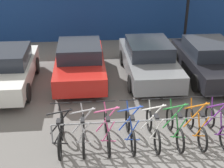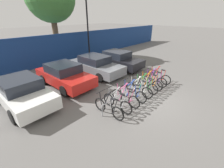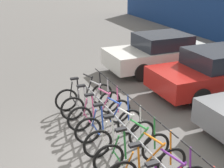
{
  "view_description": "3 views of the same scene",
  "coord_description": "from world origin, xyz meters",
  "px_view_note": "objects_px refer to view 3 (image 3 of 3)",
  "views": [
    {
      "loc": [
        -1.7,
        -6.31,
        5.09
      ],
      "look_at": [
        -1.0,
        1.4,
        1.33
      ],
      "focal_mm": 50.0,
      "sensor_mm": 36.0,
      "label": 1
    },
    {
      "loc": [
        -6.44,
        -3.25,
        4.07
      ],
      "look_at": [
        -0.86,
        1.71,
        0.63
      ],
      "focal_mm": 24.0,
      "sensor_mm": 36.0,
      "label": 2
    },
    {
      "loc": [
        5.33,
        -1.95,
        3.88
      ],
      "look_at": [
        -1.22,
        0.86,
        1.11
      ],
      "focal_mm": 50.0,
      "sensor_mm": 36.0,
      "label": 3
    }
  ],
  "objects_px": {
    "bike_rack": "(126,129)",
    "bicycle_blue": "(109,124)",
    "bicycle_black": "(84,96)",
    "bicycle_orange": "(147,168)",
    "bicycle_green": "(133,151)",
    "bicycle_silver": "(91,104)",
    "bicycle_white": "(120,137)",
    "bicycle_pink": "(100,113)",
    "car_white": "(160,52)",
    "car_red": "(216,71)"
  },
  "relations": [
    {
      "from": "bicycle_silver",
      "to": "bicycle_orange",
      "type": "distance_m",
      "value": 3.03
    },
    {
      "from": "bicycle_pink",
      "to": "bicycle_white",
      "type": "distance_m",
      "value": 1.23
    },
    {
      "from": "bicycle_pink",
      "to": "car_white",
      "type": "xyz_separation_m",
      "value": [
        -3.34,
        3.75,
        0.31
      ]
    },
    {
      "from": "bike_rack",
      "to": "bicycle_green",
      "type": "xyz_separation_m",
      "value": [
        0.64,
        -0.15,
        -0.13
      ]
    },
    {
      "from": "bicycle_silver",
      "to": "car_red",
      "type": "distance_m",
      "value": 4.2
    },
    {
      "from": "car_red",
      "to": "bicycle_blue",
      "type": "bearing_deg",
      "value": -72.41
    },
    {
      "from": "bicycle_pink",
      "to": "bicycle_silver",
      "type": "bearing_deg",
      "value": 178.11
    },
    {
      "from": "bike_rack",
      "to": "bicycle_black",
      "type": "bearing_deg",
      "value": -176.45
    },
    {
      "from": "bicycle_black",
      "to": "bicycle_orange",
      "type": "relative_size",
      "value": 1.0
    },
    {
      "from": "bicycle_black",
      "to": "bicycle_silver",
      "type": "distance_m",
      "value": 0.59
    },
    {
      "from": "bicycle_black",
      "to": "bicycle_white",
      "type": "distance_m",
      "value": 2.44
    },
    {
      "from": "bicycle_pink",
      "to": "bicycle_black",
      "type": "bearing_deg",
      "value": 178.11
    },
    {
      "from": "bicycle_pink",
      "to": "car_white",
      "type": "distance_m",
      "value": 5.04
    },
    {
      "from": "bike_rack",
      "to": "bicycle_pink",
      "type": "bearing_deg",
      "value": -172.83
    },
    {
      "from": "bike_rack",
      "to": "bicycle_blue",
      "type": "bearing_deg",
      "value": -165.29
    },
    {
      "from": "car_white",
      "to": "bicycle_blue",
      "type": "bearing_deg",
      "value": -43.49
    },
    {
      "from": "bicycle_silver",
      "to": "bicycle_pink",
      "type": "distance_m",
      "value": 0.63
    },
    {
      "from": "bicycle_black",
      "to": "bicycle_orange",
      "type": "distance_m",
      "value": 3.62
    },
    {
      "from": "bicycle_white",
      "to": "bicycle_pink",
      "type": "bearing_deg",
      "value": -176.94
    },
    {
      "from": "bicycle_pink",
      "to": "car_white",
      "type": "height_order",
      "value": "car_white"
    },
    {
      "from": "bicycle_pink",
      "to": "car_red",
      "type": "bearing_deg",
      "value": 97.76
    },
    {
      "from": "bike_rack",
      "to": "bicycle_black",
      "type": "distance_m",
      "value": 2.4
    },
    {
      "from": "bicycle_white",
      "to": "car_white",
      "type": "height_order",
      "value": "car_white"
    },
    {
      "from": "car_white",
      "to": "car_red",
      "type": "bearing_deg",
      "value": 9.41
    },
    {
      "from": "bicycle_white",
      "to": "car_white",
      "type": "relative_size",
      "value": 0.42
    },
    {
      "from": "bicycle_silver",
      "to": "bicycle_blue",
      "type": "relative_size",
      "value": 1.0
    },
    {
      "from": "bicycle_white",
      "to": "bicycle_orange",
      "type": "xyz_separation_m",
      "value": [
        1.18,
        0.0,
        0.0
      ]
    },
    {
      "from": "car_white",
      "to": "bike_rack",
      "type": "bearing_deg",
      "value": -38.56
    },
    {
      "from": "bicycle_green",
      "to": "bicycle_orange",
      "type": "bearing_deg",
      "value": 2.63
    },
    {
      "from": "bicycle_green",
      "to": "car_red",
      "type": "height_order",
      "value": "car_red"
    },
    {
      "from": "bike_rack",
      "to": "bicycle_pink",
      "type": "height_order",
      "value": "bicycle_pink"
    },
    {
      "from": "bicycle_pink",
      "to": "car_red",
      "type": "relative_size",
      "value": 0.42
    },
    {
      "from": "bicycle_black",
      "to": "bicycle_green",
      "type": "relative_size",
      "value": 1.0
    },
    {
      "from": "bicycle_blue",
      "to": "bicycle_orange",
      "type": "distance_m",
      "value": 1.79
    },
    {
      "from": "bicycle_green",
      "to": "bicycle_orange",
      "type": "distance_m",
      "value": 0.58
    },
    {
      "from": "bike_rack",
      "to": "bicycle_silver",
      "type": "relative_size",
      "value": 3.12
    },
    {
      "from": "bicycle_blue",
      "to": "bicycle_silver",
      "type": "bearing_deg",
      "value": 179.57
    },
    {
      "from": "bicycle_silver",
      "to": "bicycle_white",
      "type": "relative_size",
      "value": 1.0
    },
    {
      "from": "bicycle_silver",
      "to": "car_red",
      "type": "height_order",
      "value": "car_red"
    },
    {
      "from": "bicycle_black",
      "to": "car_white",
      "type": "bearing_deg",
      "value": 118.72
    },
    {
      "from": "bicycle_pink",
      "to": "bicycle_blue",
      "type": "relative_size",
      "value": 1.0
    },
    {
      "from": "car_red",
      "to": "bike_rack",
      "type": "bearing_deg",
      "value": -64.89
    },
    {
      "from": "bike_rack",
      "to": "bicycle_white",
      "type": "height_order",
      "value": "bicycle_white"
    },
    {
      "from": "bicycle_blue",
      "to": "bicycle_green",
      "type": "bearing_deg",
      "value": -0.43
    },
    {
      "from": "bicycle_green",
      "to": "car_red",
      "type": "distance_m",
      "value": 4.91
    },
    {
      "from": "bicycle_black",
      "to": "bicycle_green",
      "type": "distance_m",
      "value": 3.04
    },
    {
      "from": "bicycle_white",
      "to": "bicycle_orange",
      "type": "height_order",
      "value": "same"
    },
    {
      "from": "bicycle_blue",
      "to": "bicycle_orange",
      "type": "xyz_separation_m",
      "value": [
        1.79,
        0.0,
        0.0
      ]
    },
    {
      "from": "bicycle_black",
      "to": "bicycle_white",
      "type": "height_order",
      "value": "same"
    },
    {
      "from": "bicycle_blue",
      "to": "bicycle_pink",
      "type": "bearing_deg",
      "value": 179.57
    }
  ]
}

